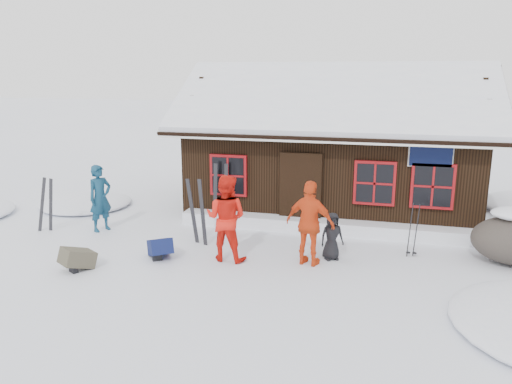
# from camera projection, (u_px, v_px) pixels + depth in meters

# --- Properties ---
(ground) EXTENTS (120.00, 120.00, 0.00)m
(ground) POSITION_uv_depth(u_px,v_px,m) (243.00, 256.00, 11.39)
(ground) COLOR white
(ground) RESTS_ON ground
(mountain_hut) EXTENTS (8.90, 6.09, 4.42)m
(mountain_hut) POSITION_uv_depth(u_px,v_px,m) (334.00, 156.00, 15.33)
(mountain_hut) COLOR black
(mountain_hut) RESTS_ON ground
(snow_drift) EXTENTS (7.60, 0.60, 0.35)m
(snow_drift) POSITION_uv_depth(u_px,v_px,m) (321.00, 225.00, 13.10)
(snow_drift) COLOR white
(snow_drift) RESTS_ON ground
(snow_mounds) EXTENTS (20.60, 13.20, 0.48)m
(snow_mounds) POSITION_uv_depth(u_px,v_px,m) (325.00, 237.00, 12.74)
(snow_mounds) COLOR white
(snow_mounds) RESTS_ON ground
(skier_teal) EXTENTS (0.67, 0.77, 1.77)m
(skier_teal) POSITION_uv_depth(u_px,v_px,m) (100.00, 198.00, 13.06)
(skier_teal) COLOR navy
(skier_teal) RESTS_ON ground
(skier_orange_left) EXTENTS (0.99, 0.80, 1.94)m
(skier_orange_left) POSITION_uv_depth(u_px,v_px,m) (226.00, 218.00, 11.00)
(skier_orange_left) COLOR red
(skier_orange_left) RESTS_ON ground
(skier_orange_right) EXTENTS (1.17, 0.70, 1.87)m
(skier_orange_right) POSITION_uv_depth(u_px,v_px,m) (310.00, 224.00, 10.70)
(skier_orange_right) COLOR #E14417
(skier_orange_right) RESTS_ON ground
(skier_crouched) EXTENTS (0.63, 0.55, 1.08)m
(skier_crouched) POSITION_uv_depth(u_px,v_px,m) (332.00, 236.00, 11.11)
(skier_crouched) COLOR black
(skier_crouched) RESTS_ON ground
(ski_pair_left) EXTENTS (0.56, 0.17, 1.49)m
(ski_pair_left) POSITION_uv_depth(u_px,v_px,m) (46.00, 205.00, 13.06)
(ski_pair_left) COLOR black
(ski_pair_left) RESTS_ON ground
(ski_pair_mid) EXTENTS (0.55, 0.16, 1.67)m
(ski_pair_mid) POSITION_uv_depth(u_px,v_px,m) (198.00, 213.00, 12.08)
(ski_pair_mid) COLOR black
(ski_pair_mid) RESTS_ON ground
(ski_pair_right) EXTENTS (0.44, 0.15, 1.76)m
(ski_pair_right) POSITION_uv_depth(u_px,v_px,m) (220.00, 195.00, 13.58)
(ski_pair_right) COLOR black
(ski_pair_right) RESTS_ON ground
(ski_poles) EXTENTS (0.23, 0.11, 1.29)m
(ski_poles) POSITION_uv_depth(u_px,v_px,m) (413.00, 231.00, 11.26)
(ski_poles) COLOR black
(ski_poles) RESTS_ON ground
(backpack_blue) EXTENTS (0.77, 0.80, 0.35)m
(backpack_blue) POSITION_uv_depth(u_px,v_px,m) (160.00, 250.00, 11.27)
(backpack_blue) COLOR #101947
(backpack_blue) RESTS_ON ground
(backpack_olive) EXTENTS (0.74, 0.80, 0.35)m
(backpack_olive) POSITION_uv_depth(u_px,v_px,m) (78.00, 262.00, 10.61)
(backpack_olive) COLOR #4B4535
(backpack_olive) RESTS_ON ground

